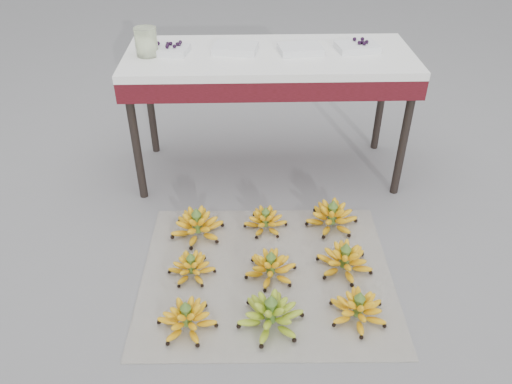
{
  "coord_description": "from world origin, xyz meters",
  "views": [
    {
      "loc": [
        -0.16,
        -1.76,
        1.79
      ],
      "look_at": [
        -0.1,
        0.35,
        0.31
      ],
      "focal_mm": 35.0,
      "sensor_mm": 36.0,
      "label": 1
    }
  ],
  "objects_px": {
    "bunch_mid_right": "(345,260)",
    "glass_jar": "(146,42)",
    "bunch_back_right": "(332,217)",
    "tray_left": "(236,48)",
    "bunch_mid_left": "(192,267)",
    "bunch_back_left": "(197,225)",
    "vendor_table": "(269,68)",
    "bunch_front_center": "(271,314)",
    "bunch_front_right": "(358,309)",
    "tray_far_left": "(169,49)",
    "newspaper_mat": "(267,274)",
    "bunch_front_left": "(187,318)",
    "tray_far_right": "(357,47)",
    "bunch_mid_center": "(271,267)",
    "bunch_back_center": "(266,221)",
    "tray_right": "(300,49)"
  },
  "relations": [
    {
      "from": "tray_far_left",
      "to": "tray_left",
      "type": "relative_size",
      "value": 0.91
    },
    {
      "from": "bunch_mid_center",
      "to": "tray_left",
      "type": "height_order",
      "value": "tray_left"
    },
    {
      "from": "bunch_front_center",
      "to": "bunch_back_center",
      "type": "relative_size",
      "value": 1.12
    },
    {
      "from": "bunch_front_center",
      "to": "tray_far_right",
      "type": "xyz_separation_m",
      "value": [
        0.56,
        1.33,
        0.75
      ]
    },
    {
      "from": "bunch_front_left",
      "to": "tray_far_left",
      "type": "relative_size",
      "value": 1.35
    },
    {
      "from": "bunch_front_right",
      "to": "vendor_table",
      "type": "distance_m",
      "value": 1.47
    },
    {
      "from": "bunch_mid_center",
      "to": "glass_jar",
      "type": "relative_size",
      "value": 1.71
    },
    {
      "from": "bunch_front_right",
      "to": "bunch_mid_right",
      "type": "xyz_separation_m",
      "value": [
        -0.01,
        0.32,
        0.0
      ]
    },
    {
      "from": "bunch_front_center",
      "to": "bunch_back_left",
      "type": "xyz_separation_m",
      "value": [
        -0.37,
        0.64,
        -0.0
      ]
    },
    {
      "from": "glass_jar",
      "to": "bunch_mid_center",
      "type": "bearing_deg",
      "value": -55.69
    },
    {
      "from": "tray_right",
      "to": "tray_far_right",
      "type": "height_order",
      "value": "tray_far_right"
    },
    {
      "from": "bunch_mid_center",
      "to": "bunch_mid_right",
      "type": "distance_m",
      "value": 0.38
    },
    {
      "from": "bunch_back_left",
      "to": "bunch_back_center",
      "type": "xyz_separation_m",
      "value": [
        0.38,
        0.04,
        -0.01
      ]
    },
    {
      "from": "bunch_front_center",
      "to": "bunch_back_right",
      "type": "relative_size",
      "value": 1.01
    },
    {
      "from": "bunch_front_center",
      "to": "bunch_mid_right",
      "type": "bearing_deg",
      "value": 30.62
    },
    {
      "from": "bunch_mid_right",
      "to": "glass_jar",
      "type": "xyz_separation_m",
      "value": [
        -1.03,
        0.93,
        0.81
      ]
    },
    {
      "from": "bunch_back_left",
      "to": "bunch_front_left",
      "type": "bearing_deg",
      "value": -89.65
    },
    {
      "from": "bunch_back_right",
      "to": "tray_left",
      "type": "bearing_deg",
      "value": 143.58
    },
    {
      "from": "bunch_back_left",
      "to": "vendor_table",
      "type": "distance_m",
      "value": 1.01
    },
    {
      "from": "vendor_table",
      "to": "tray_far_left",
      "type": "xyz_separation_m",
      "value": [
        -0.58,
        0.02,
        0.11
      ]
    },
    {
      "from": "tray_far_left",
      "to": "tray_far_right",
      "type": "bearing_deg",
      "value": 0.75
    },
    {
      "from": "bunch_mid_center",
      "to": "tray_right",
      "type": "height_order",
      "value": "tray_right"
    },
    {
      "from": "bunch_mid_left",
      "to": "tray_left",
      "type": "relative_size",
      "value": 1.01
    },
    {
      "from": "bunch_front_left",
      "to": "bunch_mid_right",
      "type": "height_order",
      "value": "bunch_mid_right"
    },
    {
      "from": "tray_far_left",
      "to": "bunch_mid_center",
      "type": "bearing_deg",
      "value": -61.54
    },
    {
      "from": "tray_left",
      "to": "bunch_mid_right",
      "type": "bearing_deg",
      "value": -61.32
    },
    {
      "from": "bunch_front_right",
      "to": "tray_far_left",
      "type": "bearing_deg",
      "value": 112.68
    },
    {
      "from": "newspaper_mat",
      "to": "bunch_back_right",
      "type": "height_order",
      "value": "bunch_back_right"
    },
    {
      "from": "tray_far_left",
      "to": "glass_jar",
      "type": "height_order",
      "value": "glass_jar"
    },
    {
      "from": "bunch_back_center",
      "to": "tray_far_left",
      "type": "height_order",
      "value": "tray_far_left"
    },
    {
      "from": "bunch_back_right",
      "to": "tray_left",
      "type": "xyz_separation_m",
      "value": [
        -0.53,
        0.63,
        0.75
      ]
    },
    {
      "from": "bunch_mid_right",
      "to": "vendor_table",
      "type": "xyz_separation_m",
      "value": [
        -0.34,
        0.95,
        0.64
      ]
    },
    {
      "from": "newspaper_mat",
      "to": "bunch_mid_right",
      "type": "bearing_deg",
      "value": 3.77
    },
    {
      "from": "bunch_front_left",
      "to": "tray_far_right",
      "type": "relative_size",
      "value": 1.31
    },
    {
      "from": "bunch_mid_left",
      "to": "bunch_back_right",
      "type": "distance_m",
      "value": 0.84
    },
    {
      "from": "tray_left",
      "to": "tray_far_right",
      "type": "xyz_separation_m",
      "value": [
        0.71,
        0.0,
        0.0
      ]
    },
    {
      "from": "bunch_mid_center",
      "to": "bunch_front_right",
      "type": "bearing_deg",
      "value": -35.15
    },
    {
      "from": "bunch_back_left",
      "to": "tray_left",
      "type": "relative_size",
      "value": 1.08
    },
    {
      "from": "bunch_back_center",
      "to": "bunch_front_left",
      "type": "bearing_deg",
      "value": -95.32
    },
    {
      "from": "newspaper_mat",
      "to": "bunch_front_right",
      "type": "bearing_deg",
      "value": -36.09
    },
    {
      "from": "bunch_mid_left",
      "to": "vendor_table",
      "type": "distance_m",
      "value": 1.25
    },
    {
      "from": "bunch_mid_left",
      "to": "tray_far_left",
      "type": "xyz_separation_m",
      "value": [
        -0.15,
        0.99,
        0.76
      ]
    },
    {
      "from": "bunch_mid_left",
      "to": "tray_far_left",
      "type": "relative_size",
      "value": 1.1
    },
    {
      "from": "bunch_front_center",
      "to": "tray_left",
      "type": "distance_m",
      "value": 1.53
    },
    {
      "from": "bunch_front_center",
      "to": "bunch_front_right",
      "type": "relative_size",
      "value": 1.1
    },
    {
      "from": "bunch_mid_right",
      "to": "glass_jar",
      "type": "bearing_deg",
      "value": 128.5
    },
    {
      "from": "vendor_table",
      "to": "tray_right",
      "type": "distance_m",
      "value": 0.21
    },
    {
      "from": "tray_far_right",
      "to": "bunch_back_left",
      "type": "bearing_deg",
      "value": -143.44
    },
    {
      "from": "bunch_mid_right",
      "to": "tray_far_right",
      "type": "distance_m",
      "value": 1.25
    },
    {
      "from": "bunch_mid_left",
      "to": "bunch_back_center",
      "type": "bearing_deg",
      "value": 55.25
    }
  ]
}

